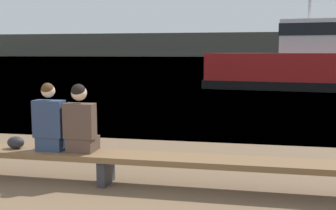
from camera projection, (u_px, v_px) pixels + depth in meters
name	position (u px, v px, depth m)	size (l,w,h in m)	color
water_surface	(247.00, 58.00, 125.95)	(240.00, 240.00, 0.00)	#386084
far_shoreline	(249.00, 45.00, 163.06)	(600.00, 12.00, 9.16)	#4C4C42
bench_main	(106.00, 158.00, 6.19)	(8.92, 0.55, 0.46)	brown
person_left	(50.00, 122.00, 6.31)	(0.45, 0.42, 1.03)	navy
person_right	(81.00, 123.00, 6.22)	(0.45, 0.43, 1.02)	#4C382D
shopping_bag	(16.00, 142.00, 6.47)	(0.27, 0.19, 0.19)	#232328
tugboat_red	(306.00, 67.00, 21.76)	(10.46, 4.41, 6.21)	#A81919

